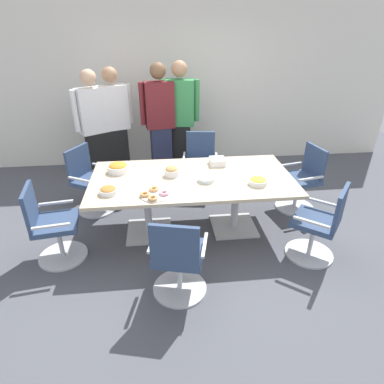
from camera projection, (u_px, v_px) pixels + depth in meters
name	position (u px, v px, depth m)	size (l,w,h in m)	color
ground_plane	(192.00, 229.00, 4.23)	(10.00, 10.00, 0.01)	#4C4F56
back_wall	(177.00, 85.00, 5.67)	(8.00, 0.10, 2.80)	white
conference_table	(192.00, 187.00, 3.94)	(2.40, 1.20, 0.75)	#CCB793
office_chair_0	(91.00, 183.00, 4.51)	(0.74, 0.74, 0.91)	silver
office_chair_1	(52.00, 228.00, 3.54)	(0.61, 0.61, 0.91)	silver
office_chair_2	(178.00, 261.00, 3.06)	(0.65, 0.65, 0.91)	silver
office_chair_3	(320.00, 227.00, 3.57)	(0.76, 0.76, 0.91)	silver
office_chair_4	(302.00, 182.00, 4.54)	(0.64, 0.64, 0.91)	silver
office_chair_5	(200.00, 166.00, 5.02)	(0.61, 0.61, 0.91)	silver
person_standing_0	(95.00, 127.00, 5.03)	(0.56, 0.42, 1.79)	black
person_standing_1	(115.00, 124.00, 5.17)	(0.60, 0.36, 1.80)	black
person_standing_2	(160.00, 122.00, 5.12)	(0.61, 0.29, 1.87)	#232842
person_standing_3	(180.00, 119.00, 5.22)	(0.62, 0.28, 1.88)	black
snack_bowl_cookies	(172.00, 171.00, 3.89)	(0.17, 0.17, 0.12)	white
snack_bowl_chips_yellow	(258.00, 181.00, 3.69)	(0.21, 0.21, 0.08)	white
snack_bowl_pretzels	(108.00, 190.00, 3.50)	(0.19, 0.19, 0.08)	white
snack_bowl_chips_orange	(118.00, 167.00, 3.99)	(0.26, 0.26, 0.12)	white
donut_platter	(154.00, 194.00, 3.46)	(0.31, 0.31, 0.04)	white
plate_stack	(206.00, 179.00, 3.77)	(0.19, 0.19, 0.05)	white
napkin_pile	(217.00, 161.00, 4.19)	(0.19, 0.19, 0.09)	white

